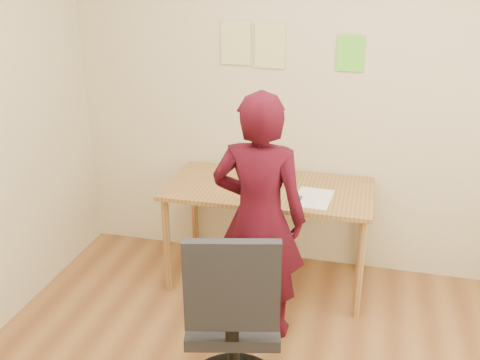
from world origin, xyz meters
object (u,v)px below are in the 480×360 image
(office_chair, at_px, (233,332))
(person, at_px, (259,219))
(laptop, at_px, (260,178))
(phone, at_px, (296,200))
(desk, at_px, (269,198))

(office_chair, xyz_separation_m, person, (-0.01, 0.64, 0.32))
(laptop, height_order, office_chair, office_chair)
(phone, relative_size, office_chair, 0.12)
(desk, distance_m, person, 0.57)
(desk, height_order, laptop, laptop)
(desk, relative_size, person, 0.91)
(office_chair, bearing_deg, person, 77.33)
(laptop, height_order, phone, laptop)
(office_chair, bearing_deg, phone, 67.97)
(desk, bearing_deg, laptop, 160.14)
(person, bearing_deg, phone, -113.07)
(laptop, bearing_deg, phone, -21.86)
(phone, bearing_deg, office_chair, -92.26)
(desk, bearing_deg, office_chair, -87.30)
(desk, xyz_separation_m, person, (0.05, -0.56, 0.12))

